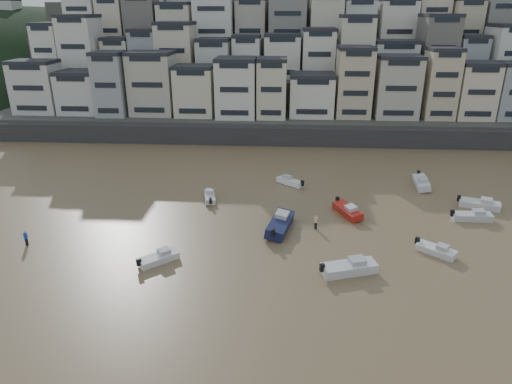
# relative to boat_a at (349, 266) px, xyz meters

# --- Properties ---
(harbor_wall) EXTENTS (140.00, 3.00, 3.50)m
(harbor_wall) POSITION_rel_boat_a_xyz_m (-2.88, 46.03, 0.93)
(harbor_wall) COLOR #38383A
(harbor_wall) RESTS_ON ground
(hillside) EXTENTS (141.04, 66.00, 50.00)m
(hillside) POSITION_rel_boat_a_xyz_m (1.85, 85.87, 12.18)
(hillside) COLOR #4C4C47
(hillside) RESTS_ON ground
(boat_a) EXTENTS (6.36, 3.76, 1.65)m
(boat_a) POSITION_rel_boat_a_xyz_m (0.00, 0.00, 0.00)
(boat_a) COLOR silver
(boat_a) RESTS_ON ground
(boat_b) EXTENTS (4.40, 3.99, 1.22)m
(boat_b) POSITION_rel_boat_a_xyz_m (9.73, 4.43, -0.21)
(boat_b) COLOR silver
(boat_b) RESTS_ON ground
(boat_c) EXTENTS (3.83, 7.51, 1.96)m
(boat_c) POSITION_rel_boat_a_xyz_m (-6.94, 9.14, 0.15)
(boat_c) COLOR #151A43
(boat_c) RESTS_ON ground
(boat_d) EXTENTS (5.22, 1.78, 1.42)m
(boat_d) POSITION_rel_boat_a_xyz_m (16.72, 13.40, -0.12)
(boat_d) COLOR silver
(boat_d) RESTS_ON ground
(boat_e) EXTENTS (3.90, 5.82, 1.52)m
(boat_e) POSITION_rel_boat_a_xyz_m (1.53, 13.95, -0.07)
(boat_e) COLOR #B21F15
(boat_e) RESTS_ON ground
(boat_f) EXTENTS (2.39, 4.69, 1.22)m
(boat_f) POSITION_rel_boat_a_xyz_m (-16.69, 17.62, -0.21)
(boat_f) COLOR silver
(boat_f) RESTS_ON ground
(boat_g) EXTENTS (5.70, 3.58, 1.48)m
(boat_g) POSITION_rel_boat_a_xyz_m (19.09, 17.25, -0.08)
(boat_g) COLOR silver
(boat_g) RESTS_ON ground
(boat_h) EXTENTS (4.68, 4.24, 1.30)m
(boat_h) POSITION_rel_boat_a_xyz_m (-5.66, 24.26, -0.17)
(boat_h) COLOR white
(boat_h) RESTS_ON ground
(boat_i) EXTENTS (2.53, 6.21, 1.65)m
(boat_i) POSITION_rel_boat_a_xyz_m (13.56, 24.68, 0.00)
(boat_i) COLOR silver
(boat_i) RESTS_ON ground
(boat_j) EXTENTS (4.44, 4.18, 1.25)m
(boat_j) POSITION_rel_boat_a_xyz_m (-19.26, 0.85, -0.20)
(boat_j) COLOR white
(boat_j) RESTS_ON ground
(person_blue) EXTENTS (0.44, 0.44, 1.74)m
(person_blue) POSITION_rel_boat_a_xyz_m (-34.85, 3.56, 0.05)
(person_blue) COLOR blue
(person_blue) RESTS_ON ground
(person_pink) EXTENTS (0.44, 0.44, 1.74)m
(person_pink) POSITION_rel_boat_a_xyz_m (-2.71, 9.79, 0.05)
(person_pink) COLOR beige
(person_pink) RESTS_ON ground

